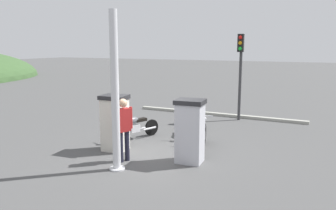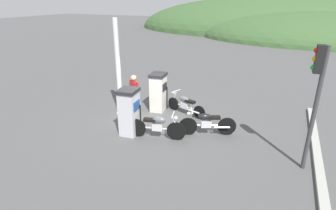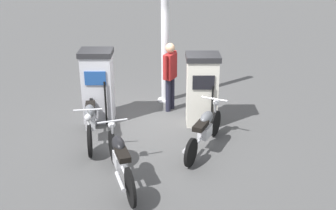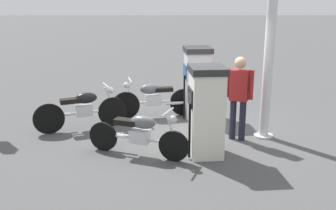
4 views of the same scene
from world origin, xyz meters
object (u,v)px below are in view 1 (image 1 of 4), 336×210
attendant_person (123,126)px  motorcycle_extra (192,121)px  motorcycle_far_pump (135,126)px  fuel_pump_near (190,131)px  canopy_support_pole (115,95)px  motorcycle_near_pump (201,135)px  roadside_traffic_light (240,62)px  fuel_pump_far (115,122)px

attendant_person → motorcycle_extra: bearing=-10.7°
motorcycle_far_pump → motorcycle_extra: 2.02m
fuel_pump_near → motorcycle_far_pump: bearing=63.8°
motorcycle_far_pump → canopy_support_pole: (-2.55, -1.04, 1.45)m
fuel_pump_near → motorcycle_near_pump: size_ratio=0.83×
roadside_traffic_light → canopy_support_pole: (-7.01, 1.32, -0.54)m
fuel_pump_far → motorcycle_near_pump: size_ratio=0.81×
fuel_pump_near → motorcycle_extra: (2.58, 1.00, -0.38)m
fuel_pump_near → attendant_person: bearing=114.2°
motorcycle_far_pump → motorcycle_extra: (1.35, -1.49, 0.04)m
fuel_pump_near → fuel_pump_far: fuel_pump_near is taller
fuel_pump_far → canopy_support_pole: bearing=-143.9°
motorcycle_near_pump → motorcycle_far_pump: (0.17, 2.42, -0.03)m
attendant_person → roadside_traffic_light: (6.41, -1.50, 1.45)m
attendant_person → canopy_support_pole: canopy_support_pole is taller
fuel_pump_far → attendant_person: (-0.73, -0.79, 0.15)m
fuel_pump_near → attendant_person: 1.78m
motorcycle_near_pump → fuel_pump_near: bearing=-176.2°
fuel_pump_near → motorcycle_near_pump: bearing=3.8°
attendant_person → motorcycle_near_pump: bearing=-41.1°
canopy_support_pole → motorcycle_far_pump: bearing=22.2°
motorcycle_extra → canopy_support_pole: canopy_support_pole is taller
motorcycle_far_pump → roadside_traffic_light: (4.45, -2.37, 2.00)m
fuel_pump_far → motorcycle_extra: fuel_pump_far is taller
motorcycle_far_pump → attendant_person: size_ratio=1.10×
motorcycle_far_pump → canopy_support_pole: 3.12m
motorcycle_near_pump → roadside_traffic_light: roadside_traffic_light is taller
motorcycle_extra → roadside_traffic_light: bearing=-15.7°
motorcycle_extra → fuel_pump_near: bearing=-158.9°
fuel_pump_far → motorcycle_far_pump: (1.23, 0.08, -0.40)m
fuel_pump_near → roadside_traffic_light: roadside_traffic_light is taller
attendant_person → canopy_support_pole: size_ratio=0.44×
attendant_person → canopy_support_pole: bearing=-163.5°
motorcycle_near_pump → motorcycle_extra: same height
motorcycle_near_pump → motorcycle_far_pump: bearing=85.9°
attendant_person → fuel_pump_near: bearing=-65.8°
canopy_support_pole → motorcycle_near_pump: bearing=-30.1°
fuel_pump_near → motorcycle_far_pump: 2.81m
motorcycle_near_pump → canopy_support_pole: 3.09m
canopy_support_pole → fuel_pump_far: bearing=36.1°
motorcycle_near_pump → attendant_person: size_ratio=1.20×
motorcycle_near_pump → fuel_pump_far: bearing=114.2°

